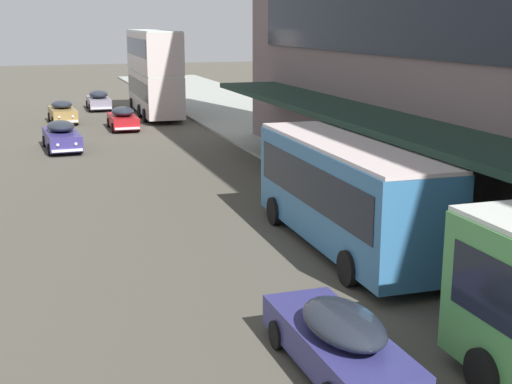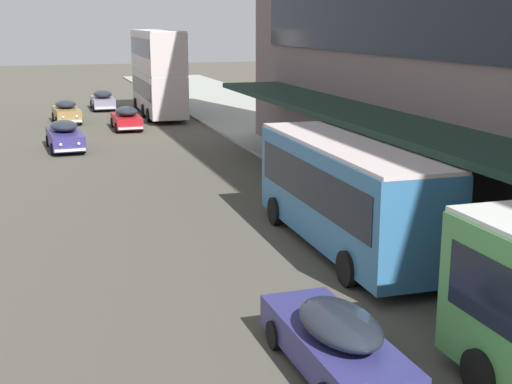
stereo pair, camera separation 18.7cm
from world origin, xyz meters
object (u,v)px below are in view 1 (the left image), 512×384
Objects in this scene: transit_bus_kerbside_front at (154,70)px; sedan_second_near at (99,100)px; transit_bus_kerbside_far at (347,189)px; sedan_second_mid at (62,136)px; sedan_far_back at (62,112)px; sedan_oncoming_rear at (339,340)px; sedan_lead_near at (123,118)px.

transit_bus_kerbside_front reaches higher than sedan_second_near.
transit_bus_kerbside_far is 1.96× the size of sedan_second_mid.
sedan_second_near is (3.27, 7.13, -0.00)m from sedan_far_back.
sedan_lead_near is at bearing 89.27° from sedan_oncoming_rear.
sedan_second_mid reaches higher than sedan_far_back.
transit_bus_kerbside_front is at bearing 62.75° from sedan_lead_near.
sedan_far_back is at bearing 94.59° from sedan_oncoming_rear.
sedan_second_near reaches higher than sedan_far_back.
transit_bus_kerbside_front is 42.18m from sedan_oncoming_rear.
sedan_lead_near is 0.94× the size of sedan_second_near.
transit_bus_kerbside_front is at bearing 89.83° from transit_bus_kerbside_far.
sedan_second_mid is at bearing -123.18° from sedan_lead_near.
sedan_lead_near is (0.45, 35.50, 0.01)m from sedan_oncoming_rear.
sedan_second_near is at bearing 89.93° from sedan_oncoming_rear.
transit_bus_kerbside_front is 1.17× the size of transit_bus_kerbside_far.
sedan_second_near is at bearing 65.37° from sedan_far_back.
sedan_lead_near is at bearing -117.25° from transit_bus_kerbside_front.
transit_bus_kerbside_front reaches higher than sedan_far_back.
transit_bus_kerbside_far is at bearing -78.04° from sedan_far_back.
transit_bus_kerbside_far is at bearing -70.50° from sedan_second_mid.
transit_bus_kerbside_front is at bearing 15.74° from sedan_far_back.
sedan_oncoming_rear is 1.06× the size of sedan_second_near.
sedan_second_near is (3.95, 18.23, -0.02)m from sedan_second_mid.
transit_bus_kerbside_far is 2.23× the size of sedan_far_back.
transit_bus_kerbside_far reaches higher than sedan_second_near.
sedan_second_near is (-3.70, 5.16, -2.66)m from transit_bus_kerbside_front.
transit_bus_kerbside_far is 2.23× the size of sedan_lead_near.
sedan_second_mid reaches higher than sedan_lead_near.
transit_bus_kerbside_front is at bearing -54.36° from sedan_second_near.
transit_bus_kerbside_front is at bearing 59.64° from sedan_second_mid.
sedan_second_mid is 7.93m from sedan_lead_near.
sedan_oncoming_rear is at bearing -85.41° from sedan_far_back.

